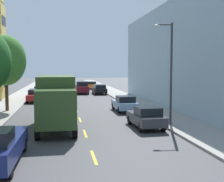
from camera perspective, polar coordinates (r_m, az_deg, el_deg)
The scene contains 16 objects.
ground_plane at distance 36.60m, azimuth -7.48°, elevation -1.97°, with size 160.00×160.00×0.00m, color #424244.
sidewalk_left at distance 35.03m, azimuth -19.03°, elevation -2.36°, with size 3.20×120.00×0.14m, color #99968E.
sidewalk_right at distance 35.61m, azimuth 4.15°, elevation -2.01°, with size 3.20×120.00×0.14m, color #99968E.
lane_centerline_dashes at distance 31.14m, azimuth -7.06°, elevation -3.10°, with size 0.14×47.20×0.01m.
apartment_block_opposite at distance 30.40m, azimuth 20.23°, elevation 6.37°, with size 10.00×36.00×10.49m, color #9EB7CC.
street_tree_third at distance 28.96m, azimuth -19.74°, elevation 5.53°, with size 3.64×3.64×6.94m.
street_lamp at distance 20.93m, azimuth 10.94°, elevation 4.69°, with size 1.35×0.28×7.06m.
delivery_box_truck at distance 20.39m, azimuth -10.74°, elevation -1.58°, with size 2.51×7.61×3.55m.
parked_wagon_red at distance 36.95m, azimuth -14.41°, elevation -0.76°, with size 1.90×4.73×1.50m.
parked_pickup_champagne at distance 53.57m, azimuth -12.83°, elevation 0.90°, with size 2.12×5.35×1.73m.
parked_wagon_white at distance 43.17m, azimuth -13.54°, elevation 0.00°, with size 1.93×4.74×1.50m.
parked_sedan_orange at distance 57.14m, azimuth -3.99°, elevation 1.15°, with size 1.91×4.54×1.43m.
parked_wagon_black at distance 46.01m, azimuth -2.44°, elevation 0.40°, with size 1.85×4.71×1.50m.
parked_hatchback_charcoal at distance 20.45m, azimuth 6.58°, elevation -4.99°, with size 1.86×4.05×1.50m.
parked_hatchback_sky at distance 27.85m, azimuth 2.43°, elevation -2.42°, with size 1.84×4.04×1.50m.
moving_burgundy_sedan at distance 47.02m, azimuth -5.82°, elevation 0.69°, with size 1.95×4.80×1.93m.
Camera 1 is at (-1.45, -6.33, 4.14)m, focal length 47.56 mm.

